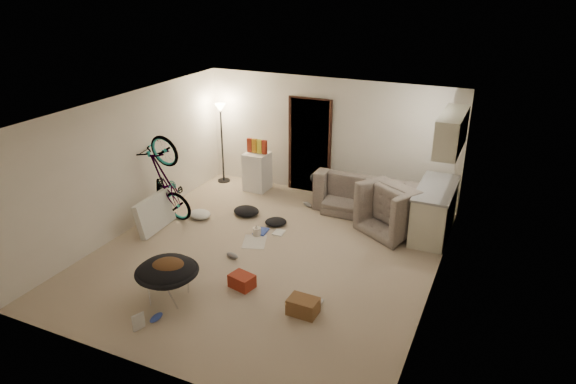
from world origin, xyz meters
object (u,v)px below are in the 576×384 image
at_px(kitchen_counter, 434,211).
at_px(mini_fridge, 257,171).
at_px(saucer_chair, 168,276).
at_px(juicer, 257,231).
at_px(drink_case_a, 303,306).
at_px(bicycle, 167,198).
at_px(armchair, 400,212).
at_px(sofa, 367,197).
at_px(drink_case_b, 242,281).
at_px(floor_lamp, 221,126).
at_px(tv_box, 155,213).

bearing_deg(kitchen_counter, mini_fridge, 171.97).
xyz_separation_m(saucer_chair, juicer, (0.24, 2.30, -0.30)).
bearing_deg(drink_case_a, saucer_chair, -164.21).
height_order(bicycle, saucer_chair, bicycle).
bearing_deg(armchair, drink_case_a, 110.54).
height_order(sofa, juicer, sofa).
xyz_separation_m(saucer_chair, drink_case_a, (1.92, 0.49, -0.27)).
bearing_deg(kitchen_counter, drink_case_b, -127.64).
height_order(floor_lamp, drink_case_a, floor_lamp).
height_order(drink_case_b, juicer, juicer).
relative_size(floor_lamp, drink_case_b, 5.03).
xyz_separation_m(kitchen_counter, bicycle, (-4.73, -1.56, 0.03)).
bearing_deg(kitchen_counter, saucer_chair, -130.06).
relative_size(mini_fridge, tv_box, 0.86).
distance_m(floor_lamp, bicycle, 2.36).
distance_m(tv_box, drink_case_b, 2.64).
height_order(kitchen_counter, drink_case_a, kitchen_counter).
bearing_deg(sofa, floor_lamp, -3.37).
relative_size(floor_lamp, mini_fridge, 2.16).
distance_m(bicycle, mini_fridge, 2.27).
height_order(kitchen_counter, mini_fridge, kitchen_counter).
bearing_deg(mini_fridge, floor_lamp, 175.68).
xyz_separation_m(sofa, juicer, (-1.52, -1.86, -0.21)).
relative_size(kitchen_counter, mini_fridge, 1.79).
distance_m(saucer_chair, drink_case_a, 2.00).
height_order(mini_fridge, drink_case_b, mini_fridge).
bearing_deg(tv_box, mini_fridge, 68.66).
bearing_deg(floor_lamp, armchair, -9.96).
relative_size(armchair, saucer_chair, 1.16).
bearing_deg(drink_case_a, kitchen_counter, 70.93).
height_order(sofa, bicycle, bicycle).
distance_m(kitchen_counter, saucer_chair, 4.86).
height_order(floor_lamp, bicycle, floor_lamp).
bearing_deg(bicycle, juicer, -79.55).
relative_size(tv_box, drink_case_a, 2.34).
height_order(armchair, drink_case_a, armchair).
bearing_deg(armchair, bicycle, 51.30).
height_order(tv_box, juicer, tv_box).
distance_m(floor_lamp, drink_case_b, 4.59).
bearing_deg(tv_box, sofa, 32.62).
relative_size(drink_case_b, juicer, 1.67).
xyz_separation_m(bicycle, juicer, (1.84, 0.15, -0.38)).
relative_size(mini_fridge, drink_case_b, 2.32).
bearing_deg(drink_case_b, saucer_chair, -125.37).
relative_size(armchair, drink_case_a, 2.57).
xyz_separation_m(armchair, bicycle, (-4.15, -1.46, 0.13)).
bearing_deg(floor_lamp, bicycle, -87.41).
bearing_deg(bicycle, saucer_chair, -137.44).
bearing_deg(saucer_chair, tv_box, 132.45).
bearing_deg(armchair, mini_fridge, 20.85).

